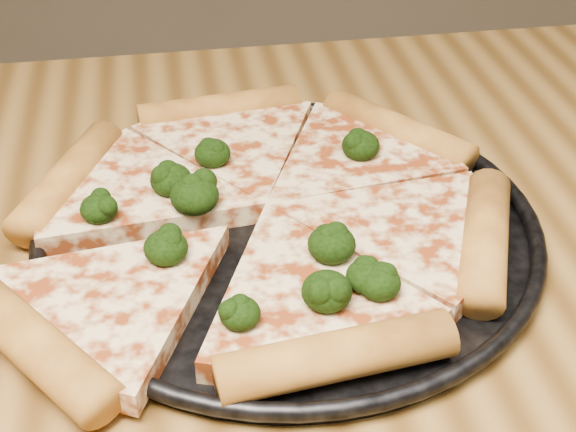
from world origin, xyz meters
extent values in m
cylinder|color=black|center=(0.11, 0.14, 0.75)|extent=(0.32, 0.32, 0.01)
torus|color=black|center=(0.11, 0.14, 0.76)|extent=(0.33, 0.33, 0.01)
cylinder|color=#C38330|center=(0.21, 0.23, 0.77)|extent=(0.10, 0.12, 0.03)
cylinder|color=#C38330|center=(0.08, 0.29, 0.77)|extent=(0.13, 0.04, 0.03)
cylinder|color=#C38330|center=(-0.04, 0.20, 0.77)|extent=(0.08, 0.13, 0.03)
cylinder|color=#C38330|center=(-0.05, 0.04, 0.77)|extent=(0.10, 0.12, 0.03)
cylinder|color=#C38330|center=(0.11, 0.00, 0.77)|extent=(0.13, 0.04, 0.03)
cylinder|color=#C38330|center=(0.23, 0.09, 0.77)|extent=(0.08, 0.13, 0.03)
ellipsoid|color=black|center=(0.13, 0.09, 0.78)|extent=(0.03, 0.03, 0.02)
ellipsoid|color=black|center=(0.15, 0.05, 0.78)|extent=(0.02, 0.02, 0.02)
ellipsoid|color=black|center=(0.06, 0.04, 0.78)|extent=(0.02, 0.02, 0.02)
ellipsoid|color=black|center=(0.17, 0.20, 0.78)|extent=(0.03, 0.03, 0.02)
ellipsoid|color=black|center=(0.11, 0.04, 0.78)|extent=(0.03, 0.03, 0.02)
ellipsoid|color=black|center=(0.03, 0.17, 0.78)|extent=(0.03, 0.03, 0.02)
ellipsoid|color=black|center=(0.03, 0.10, 0.78)|extent=(0.03, 0.03, 0.02)
ellipsoid|color=black|center=(-0.01, 0.15, 0.78)|extent=(0.02, 0.02, 0.02)
ellipsoid|color=black|center=(0.14, 0.05, 0.78)|extent=(0.02, 0.02, 0.02)
ellipsoid|color=black|center=(0.05, 0.15, 0.78)|extent=(0.03, 0.03, 0.02)
ellipsoid|color=black|center=(0.07, 0.20, 0.78)|extent=(0.03, 0.03, 0.02)
ellipsoid|color=black|center=(0.13, 0.09, 0.78)|extent=(0.03, 0.03, 0.02)
camera|label=1|loc=(0.04, -0.29, 1.07)|focal=50.52mm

